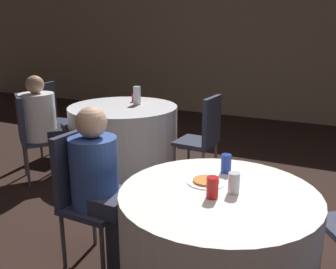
{
  "coord_description": "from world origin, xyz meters",
  "views": [
    {
      "loc": [
        0.36,
        -1.84,
        1.65
      ],
      "look_at": [
        -0.86,
        0.68,
        0.84
      ],
      "focal_mm": 40.0,
      "sensor_mm": 36.0,
      "label": 1
    }
  ],
  "objects": [
    {
      "name": "wall_back",
      "position": [
        0.0,
        5.12,
        1.4
      ],
      "size": [
        16.0,
        0.06,
        2.8
      ],
      "color": "gray",
      "rests_on": "ground_plane"
    },
    {
      "name": "table_near",
      "position": [
        -0.23,
        0.05,
        0.37
      ],
      "size": [
        1.15,
        1.15,
        0.74
      ],
      "color": "white",
      "rests_on": "ground_plane"
    },
    {
      "name": "table_far",
      "position": [
        -2.04,
        1.87,
        0.37
      ],
      "size": [
        1.3,
        1.3,
        0.74
      ],
      "color": "silver",
      "rests_on": "ground_plane"
    },
    {
      "name": "chair_near_west",
      "position": [
        -1.22,
        0.08,
        0.57
      ],
      "size": [
        0.42,
        0.41,
        0.96
      ],
      "rotation": [
        0.0,
        0.0,
        -1.6
      ],
      "color": "#2D3347",
      "rests_on": "ground_plane"
    },
    {
      "name": "chair_far_southwest",
      "position": [
        -2.71,
        1.04,
        0.57
      ],
      "size": [
        0.56,
        0.56,
        0.96
      ],
      "rotation": [
        0.0,
        0.0,
        -0.68
      ],
      "color": "#2D3347",
      "rests_on": "ground_plane"
    },
    {
      "name": "chair_far_east",
      "position": [
        -0.97,
        1.8,
        0.57
      ],
      "size": [
        0.43,
        0.43,
        0.96
      ],
      "rotation": [
        0.0,
        0.0,
        1.5
      ],
      "color": "#2D3347",
      "rests_on": "ground_plane"
    },
    {
      "name": "chair_far_west",
      "position": [
        -3.1,
        1.8,
        0.57
      ],
      "size": [
        0.43,
        0.42,
        0.96
      ],
      "rotation": [
        0.0,
        0.0,
        -1.51
      ],
      "color": "#2D3347",
      "rests_on": "ground_plane"
    },
    {
      "name": "person_white_shirt",
      "position": [
        -2.61,
        1.16,
        0.61
      ],
      "size": [
        0.5,
        0.51,
        1.16
      ],
      "rotation": [
        0.0,
        0.0,
        -0.68
      ],
      "color": "black",
      "rests_on": "ground_plane"
    },
    {
      "name": "person_blue_shirt",
      "position": [
        -1.05,
        0.07,
        0.59
      ],
      "size": [
        0.5,
        0.33,
        1.16
      ],
      "rotation": [
        0.0,
        0.0,
        -1.6
      ],
      "color": "#33384C",
      "rests_on": "ground_plane"
    },
    {
      "name": "pizza_plate_near",
      "position": [
        -0.34,
        0.15,
        0.75
      ],
      "size": [
        0.23,
        0.23,
        0.02
      ],
      "color": "white",
      "rests_on": "table_near"
    },
    {
      "name": "soda_can_red",
      "position": [
        -0.24,
        -0.04,
        0.81
      ],
      "size": [
        0.07,
        0.07,
        0.12
      ],
      "color": "red",
      "rests_on": "table_near"
    },
    {
      "name": "soda_can_blue",
      "position": [
        -0.29,
        0.36,
        0.81
      ],
      "size": [
        0.07,
        0.07,
        0.12
      ],
      "color": "#1E38A5",
      "rests_on": "table_near"
    },
    {
      "name": "soda_can_silver",
      "position": [
        -0.15,
        0.07,
        0.81
      ],
      "size": [
        0.07,
        0.07,
        0.12
      ],
      "color": "silver",
      "rests_on": "table_near"
    },
    {
      "name": "bottle_far",
      "position": [
        -1.94,
        2.04,
        0.85
      ],
      "size": [
        0.09,
        0.09,
        0.22
      ],
      "color": "silver",
      "rests_on": "table_far"
    },
    {
      "name": "cup_far",
      "position": [
        -2.05,
        2.18,
        0.79
      ],
      "size": [
        0.08,
        0.08,
        0.09
      ],
      "color": "red",
      "rests_on": "table_far"
    }
  ]
}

